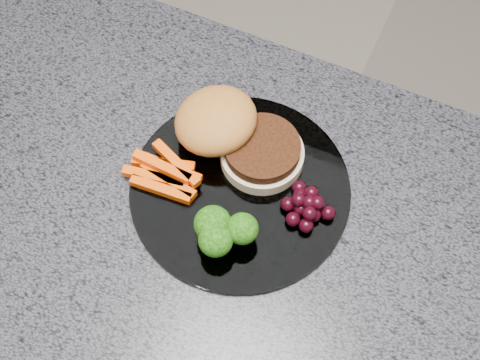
% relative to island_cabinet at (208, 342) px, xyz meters
% --- Properties ---
extents(island_cabinet, '(1.20, 0.60, 0.86)m').
position_rel_island_cabinet_xyz_m(island_cabinet, '(0.00, 0.00, 0.00)').
color(island_cabinet, '#52351C').
rests_on(island_cabinet, ground).
extents(countertop, '(1.20, 0.60, 0.04)m').
position_rel_island_cabinet_xyz_m(countertop, '(0.00, 0.00, 0.45)').
color(countertop, '#46464F').
rests_on(countertop, island_cabinet).
extents(plate, '(0.26, 0.26, 0.01)m').
position_rel_island_cabinet_xyz_m(plate, '(0.03, 0.08, 0.47)').
color(plate, white).
rests_on(plate, countertop).
extents(burger, '(0.17, 0.11, 0.05)m').
position_rel_island_cabinet_xyz_m(burger, '(-0.01, 0.13, 0.50)').
color(burger, beige).
rests_on(burger, plate).
extents(carrot_sticks, '(0.09, 0.06, 0.02)m').
position_rel_island_cabinet_xyz_m(carrot_sticks, '(-0.06, 0.06, 0.48)').
color(carrot_sticks, '#F35004').
rests_on(carrot_sticks, plate).
extents(broccoli, '(0.07, 0.06, 0.05)m').
position_rel_island_cabinet_xyz_m(broccoli, '(0.04, 0.01, 0.50)').
color(broccoli, olive).
rests_on(broccoli, plate).
extents(grape_bunch, '(0.06, 0.06, 0.03)m').
position_rel_island_cabinet_xyz_m(grape_bunch, '(0.11, 0.08, 0.49)').
color(grape_bunch, black).
rests_on(grape_bunch, plate).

